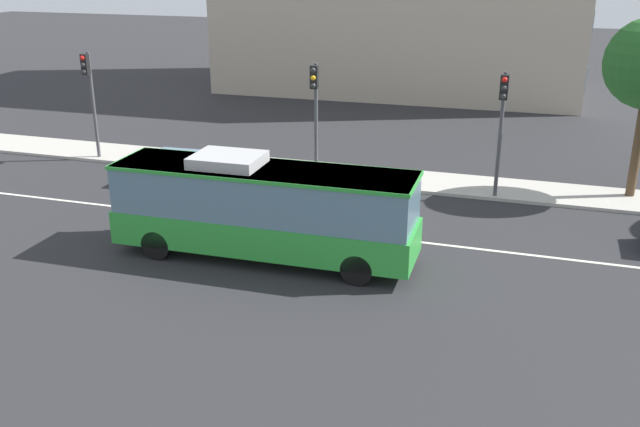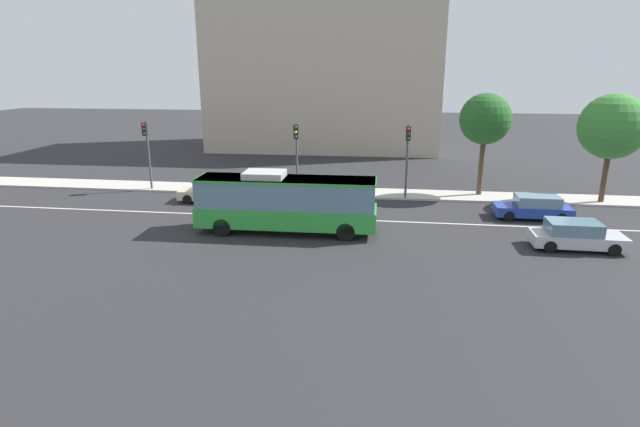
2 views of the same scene
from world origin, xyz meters
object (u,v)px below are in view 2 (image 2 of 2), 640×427
(sedan_blue, at_px, (534,207))
(sedan_silver, at_px, (576,235))
(traffic_light_far_corner, at_px, (296,147))
(street_tree_kerbside_left, at_px, (485,119))
(traffic_light_mid_block, at_px, (407,149))
(transit_bus, at_px, (286,201))
(sedan_beige, at_px, (213,191))
(street_tree_kerbside_centre, at_px, (613,127))
(traffic_light_near_corner, at_px, (147,144))

(sedan_blue, bearing_deg, sedan_silver, 97.35)
(sedan_blue, xyz_separation_m, traffic_light_far_corner, (-15.40, 3.62, 2.84))
(street_tree_kerbside_left, bearing_deg, traffic_light_mid_block, -160.79)
(traffic_light_mid_block, xyz_separation_m, street_tree_kerbside_left, (5.31, 1.85, 1.92))
(traffic_light_far_corner, xyz_separation_m, street_tree_kerbside_left, (13.05, 1.84, 1.92))
(sedan_silver, distance_m, sedan_blue, 5.41)
(sedan_silver, bearing_deg, transit_bus, 177.94)
(sedan_beige, distance_m, street_tree_kerbside_left, 19.55)
(sedan_beige, distance_m, traffic_light_mid_block, 13.69)
(sedan_beige, height_order, street_tree_kerbside_left, street_tree_kerbside_left)
(transit_bus, bearing_deg, street_tree_kerbside_left, 38.83)
(sedan_beige, bearing_deg, street_tree_kerbside_centre, -176.27)
(traffic_light_far_corner, bearing_deg, sedan_blue, 74.43)
(sedan_blue, bearing_deg, street_tree_kerbside_centre, -141.42)
(transit_bus, height_order, sedan_silver, transit_bus)
(traffic_light_near_corner, relative_size, street_tree_kerbside_left, 0.71)
(sedan_blue, xyz_separation_m, traffic_light_near_corner, (-26.64, 3.80, 2.84))
(sedan_silver, bearing_deg, traffic_light_far_corner, 151.42)
(sedan_blue, relative_size, traffic_light_near_corner, 0.87)
(sedan_silver, bearing_deg, traffic_light_mid_block, 133.50)
(sedan_silver, height_order, traffic_light_mid_block, traffic_light_mid_block)
(sedan_beige, distance_m, traffic_light_near_corner, 6.87)
(street_tree_kerbside_left, bearing_deg, sedan_silver, -74.45)
(sedan_beige, bearing_deg, transit_bus, 133.72)
(sedan_blue, height_order, traffic_light_far_corner, traffic_light_far_corner)
(transit_bus, xyz_separation_m, sedan_silver, (15.17, -0.72, -1.09))
(sedan_beige, bearing_deg, traffic_light_far_corner, -160.54)
(sedan_blue, xyz_separation_m, traffic_light_mid_block, (-7.67, 3.61, 2.84))
(traffic_light_near_corner, bearing_deg, transit_bus, 55.35)
(sedan_blue, relative_size, street_tree_kerbside_left, 0.62)
(transit_bus, bearing_deg, traffic_light_mid_block, 49.43)
(sedan_silver, distance_m, traffic_light_far_corner, 18.62)
(transit_bus, xyz_separation_m, street_tree_kerbside_left, (12.16, 10.11, 3.68))
(sedan_beige, relative_size, traffic_light_far_corner, 0.88)
(transit_bus, xyz_separation_m, sedan_blue, (14.51, 4.65, -1.09))
(street_tree_kerbside_centre, bearing_deg, sedan_blue, -141.78)
(traffic_light_near_corner, height_order, street_tree_kerbside_left, street_tree_kerbside_left)
(street_tree_kerbside_centre, bearing_deg, traffic_light_far_corner, -177.89)
(traffic_light_near_corner, xyz_separation_m, street_tree_kerbside_left, (24.29, 1.65, 1.92))
(sedan_blue, bearing_deg, transit_bus, 18.11)
(street_tree_kerbside_left, height_order, street_tree_kerbside_centre, street_tree_kerbside_centre)
(traffic_light_mid_block, distance_m, street_tree_kerbside_centre, 13.37)
(sedan_beige, height_order, traffic_light_near_corner, traffic_light_near_corner)
(street_tree_kerbside_left, bearing_deg, traffic_light_far_corner, -171.98)
(sedan_silver, distance_m, street_tree_kerbside_centre, 11.82)
(transit_bus, height_order, street_tree_kerbside_left, street_tree_kerbside_left)
(transit_bus, relative_size, traffic_light_near_corner, 1.93)
(sedan_beige, height_order, traffic_light_far_corner, traffic_light_far_corner)
(sedan_silver, bearing_deg, sedan_beige, 163.23)
(traffic_light_mid_block, bearing_deg, sedan_blue, 64.76)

